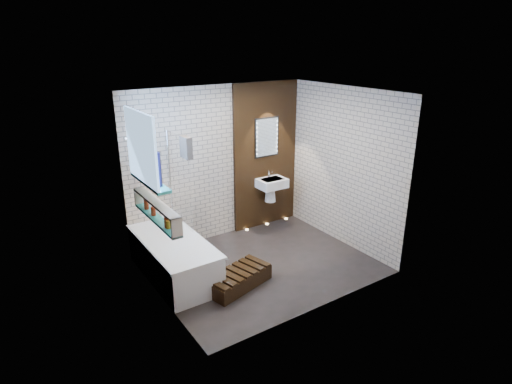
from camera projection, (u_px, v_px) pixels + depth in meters
ground at (261, 265)px, 6.48m from camera, size 3.20×3.20×0.00m
room_shell at (262, 185)px, 6.04m from camera, size 3.24×3.20×2.60m
walnut_panel at (265, 156)px, 7.53m from camera, size 1.30×0.06×2.60m
clerestory_window at (143, 155)px, 5.29m from camera, size 0.18×1.00×0.94m
display_niche at (156, 211)px, 5.39m from camera, size 0.14×1.30×0.26m
bathtub at (174, 258)px, 6.09m from camera, size 0.79×1.74×0.70m
bath_screen at (180, 181)px, 6.29m from camera, size 0.01×0.78×1.40m
towel at (186, 147)px, 5.86m from camera, size 0.09×0.23×0.31m
shower_head at (146, 136)px, 5.86m from camera, size 0.18×0.18×0.02m
washbasin at (271, 186)px, 7.55m from camera, size 0.50×0.36×0.58m
led_mirror at (267, 137)px, 7.38m from camera, size 0.50×0.02×0.70m
walnut_step at (238, 279)px, 5.90m from camera, size 1.04×0.66×0.21m
niche_bottles at (157, 214)px, 5.40m from camera, size 0.06×0.80×0.15m
sill_vases at (147, 167)px, 5.48m from camera, size 0.20×0.72×0.43m
floor_uplights at (267, 224)px, 7.91m from camera, size 0.96×0.06×0.01m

